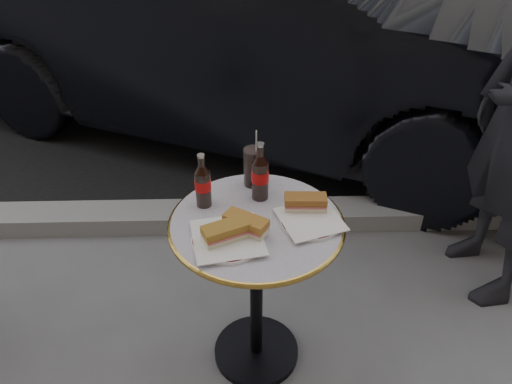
{
  "coord_description": "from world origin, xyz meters",
  "views": [
    {
      "loc": [
        -0.04,
        -1.37,
        1.82
      ],
      "look_at": [
        0.0,
        0.05,
        0.82
      ],
      "focal_mm": 35.0,
      "sensor_mm": 36.0,
      "label": 1
    }
  ],
  "objects_px": {
    "bistro_table": "(256,294)",
    "plate_right": "(310,221)",
    "cola_glass": "(253,167)",
    "cola_bottle_right": "(260,171)",
    "cola_bottle_left": "(203,180)",
    "parked_car": "(251,25)",
    "plate_left": "(228,239)"
  },
  "relations": [
    {
      "from": "bistro_table",
      "to": "parked_car",
      "type": "bearing_deg",
      "value": 89.4
    },
    {
      "from": "bistro_table",
      "to": "cola_bottle_left",
      "type": "xyz_separation_m",
      "value": [
        -0.19,
        0.1,
        0.47
      ]
    },
    {
      "from": "bistro_table",
      "to": "parked_car",
      "type": "xyz_separation_m",
      "value": [
        0.02,
        2.1,
        0.41
      ]
    },
    {
      "from": "plate_left",
      "to": "cola_glass",
      "type": "xyz_separation_m",
      "value": [
        0.09,
        0.34,
        0.07
      ]
    },
    {
      "from": "plate_right",
      "to": "cola_glass",
      "type": "height_order",
      "value": "cola_glass"
    },
    {
      "from": "bistro_table",
      "to": "cola_bottle_right",
      "type": "bearing_deg",
      "value": 82.92
    },
    {
      "from": "bistro_table",
      "to": "plate_left",
      "type": "bearing_deg",
      "value": -132.85
    },
    {
      "from": "plate_left",
      "to": "parked_car",
      "type": "xyz_separation_m",
      "value": [
        0.12,
        2.21,
        0.04
      ]
    },
    {
      "from": "plate_left",
      "to": "plate_right",
      "type": "height_order",
      "value": "plate_left"
    },
    {
      "from": "cola_bottle_left",
      "to": "cola_glass",
      "type": "bearing_deg",
      "value": 35.37
    },
    {
      "from": "cola_glass",
      "to": "cola_bottle_left",
      "type": "bearing_deg",
      "value": -144.63
    },
    {
      "from": "cola_glass",
      "to": "parked_car",
      "type": "relative_size",
      "value": 0.03
    },
    {
      "from": "cola_glass",
      "to": "plate_left",
      "type": "bearing_deg",
      "value": -105.49
    },
    {
      "from": "cola_bottle_right",
      "to": "plate_left",
      "type": "bearing_deg",
      "value": -115.17
    },
    {
      "from": "bistro_table",
      "to": "plate_left",
      "type": "height_order",
      "value": "plate_left"
    },
    {
      "from": "bistro_table",
      "to": "cola_glass",
      "type": "bearing_deg",
      "value": 91.27
    },
    {
      "from": "cola_glass",
      "to": "plate_right",
      "type": "bearing_deg",
      "value": -51.82
    },
    {
      "from": "cola_bottle_right",
      "to": "parked_car",
      "type": "distance_m",
      "value": 1.96
    },
    {
      "from": "parked_car",
      "to": "bistro_table",
      "type": "bearing_deg",
      "value": -157.1
    },
    {
      "from": "cola_glass",
      "to": "bistro_table",
      "type": "bearing_deg",
      "value": -88.73
    },
    {
      "from": "plate_right",
      "to": "cola_bottle_left",
      "type": "distance_m",
      "value": 0.4
    },
    {
      "from": "cola_bottle_right",
      "to": "parked_car",
      "type": "bearing_deg",
      "value": 89.87
    },
    {
      "from": "bistro_table",
      "to": "plate_left",
      "type": "xyz_separation_m",
      "value": [
        -0.1,
        -0.11,
        0.37
      ]
    },
    {
      "from": "cola_bottle_left",
      "to": "cola_glass",
      "type": "relative_size",
      "value": 1.36
    },
    {
      "from": "bistro_table",
      "to": "plate_right",
      "type": "bearing_deg",
      "value": -4.35
    },
    {
      "from": "bistro_table",
      "to": "plate_right",
      "type": "relative_size",
      "value": 3.44
    },
    {
      "from": "cola_bottle_left",
      "to": "parked_car",
      "type": "bearing_deg",
      "value": 84.03
    },
    {
      "from": "parked_car",
      "to": "plate_right",
      "type": "bearing_deg",
      "value": -152.05
    },
    {
      "from": "cola_glass",
      "to": "cola_bottle_right",
      "type": "bearing_deg",
      "value": -75.95
    },
    {
      "from": "plate_left",
      "to": "cola_glass",
      "type": "bearing_deg",
      "value": 74.51
    },
    {
      "from": "cola_bottle_left",
      "to": "parked_car",
      "type": "relative_size",
      "value": 0.04
    },
    {
      "from": "plate_left",
      "to": "plate_right",
      "type": "xyz_separation_m",
      "value": [
        0.29,
        0.09,
        -0.0
      ]
    }
  ]
}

